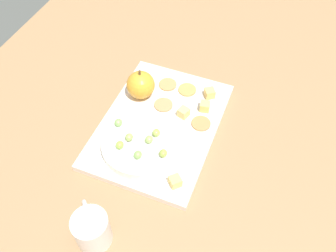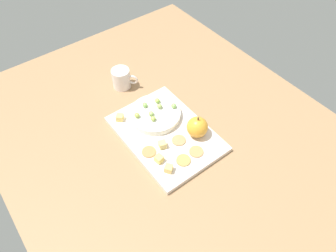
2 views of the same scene
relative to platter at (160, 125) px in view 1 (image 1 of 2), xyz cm
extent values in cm
cube|color=#9C7550|center=(-2.29, -1.24, -3.21)|extent=(134.93, 104.07, 4.76)
cube|color=silver|center=(0.00, 0.00, 0.00)|extent=(35.56, 25.68, 1.67)
cylinder|color=white|center=(7.67, -1.27, 1.97)|extent=(17.25, 17.25, 2.26)
sphere|color=gold|center=(-6.58, -7.59, 4.26)|extent=(6.84, 6.84, 6.84)
cylinder|color=brown|center=(-6.58, -7.59, 8.28)|extent=(0.50, 0.50, 1.20)
cube|color=#ECCF6A|center=(13.68, 9.02, 1.96)|extent=(3.17, 3.17, 2.24)
cube|color=#E1C873|center=(-4.06, 4.33, 1.96)|extent=(2.82, 2.82, 2.24)
cube|color=#E8D16A|center=(-7.71, 8.37, 1.96)|extent=(2.59, 2.59, 2.24)
cube|color=#EEC268|center=(-12.22, 8.11, 1.96)|extent=(3.13, 3.13, 2.24)
cylinder|color=tan|center=(-12.14, 2.39, 1.03)|extent=(4.46, 4.46, 0.40)
cylinder|color=#B5824D|center=(-3.19, 8.96, 1.03)|extent=(4.46, 4.46, 0.40)
cylinder|color=tan|center=(-12.07, -2.80, 1.03)|extent=(4.46, 4.46, 0.40)
cylinder|color=tan|center=(-5.31, -1.37, 1.03)|extent=(4.46, 4.46, 0.40)
ellipsoid|color=#8ABF5C|center=(11.75, 0.01, 3.94)|extent=(1.85, 1.67, 1.69)
ellipsoid|color=#97C34A|center=(10.87, -4.60, 3.88)|extent=(1.85, 1.67, 1.57)
ellipsoid|color=#9EB651|center=(5.08, 1.30, 3.88)|extent=(1.85, 1.67, 1.57)
ellipsoid|color=#9BB04A|center=(9.48, 4.72, 3.90)|extent=(1.85, 1.67, 1.60)
ellipsoid|color=#99B962|center=(7.27, 0.56, 3.88)|extent=(1.85, 1.67, 1.57)
ellipsoid|color=#89C061|center=(5.55, -7.55, 3.92)|extent=(1.85, 1.67, 1.65)
ellipsoid|color=#98AF5C|center=(8.32, -3.63, 3.89)|extent=(1.85, 1.67, 1.59)
cylinder|color=white|center=(29.16, -0.96, 2.94)|extent=(6.69, 6.69, 7.55)
torus|color=white|center=(25.96, -4.18, 2.94)|extent=(3.39, 3.40, 4.00)
camera|label=1|loc=(48.23, 21.10, 66.34)|focal=38.84mm
camera|label=2|loc=(-51.95, 38.54, 81.35)|focal=33.76mm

